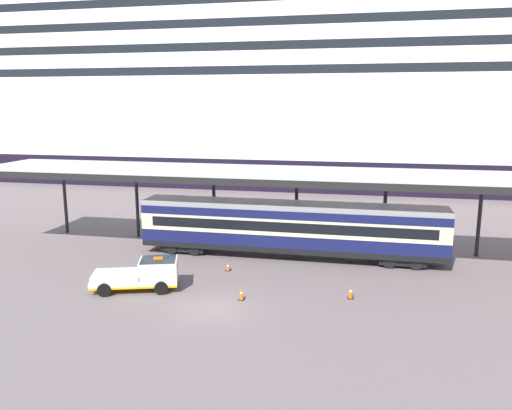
{
  "coord_description": "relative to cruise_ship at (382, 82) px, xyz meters",
  "views": [
    {
      "loc": [
        7.83,
        -25.27,
        11.2
      ],
      "look_at": [
        0.82,
        7.37,
        4.5
      ],
      "focal_mm": 35.46,
      "sensor_mm": 36.0,
      "label": 1
    }
  ],
  "objects": [
    {
      "name": "ground_plane",
      "position": [
        -9.93,
        -53.19,
        -14.27
      ],
      "size": [
        400.0,
        400.0,
        0.0
      ],
      "primitive_type": "plane",
      "color": "#6D5E5F"
    },
    {
      "name": "train_carriage",
      "position": [
        -7.21,
        -42.68,
        -11.96
      ],
      "size": [
        22.21,
        2.81,
        4.11
      ],
      "color": "black",
      "rests_on": "ground"
    },
    {
      "name": "platform_canopy",
      "position": [
        -7.21,
        -42.23,
        -8.13
      ],
      "size": [
        47.63,
        6.23,
        6.42
      ],
      "color": "silver",
      "rests_on": "ground"
    },
    {
      "name": "service_truck",
      "position": [
        -15.04,
        -51.09,
        -13.28
      ],
      "size": [
        5.57,
        3.52,
        2.02
      ],
      "color": "silver",
      "rests_on": "ground"
    },
    {
      "name": "traffic_cone_mid",
      "position": [
        -8.76,
        -51.5,
        -13.91
      ],
      "size": [
        0.36,
        0.36,
        0.73
      ],
      "color": "black",
      "rests_on": "ground"
    },
    {
      "name": "traffic_cone_far",
      "position": [
        -10.9,
        -46.59,
        -13.98
      ],
      "size": [
        0.36,
        0.36,
        0.59
      ],
      "color": "black",
      "rests_on": "ground"
    },
    {
      "name": "traffic_cone_near",
      "position": [
        -2.55,
        -49.96,
        -13.88
      ],
      "size": [
        0.36,
        0.36,
        0.78
      ],
      "color": "black",
      "rests_on": "ground"
    },
    {
      "name": "cruise_ship",
      "position": [
        0.0,
        0.0,
        0.0
      ],
      "size": [
        169.6,
        30.21,
        42.58
      ],
      "color": "black",
      "rests_on": "ground"
    }
  ]
}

